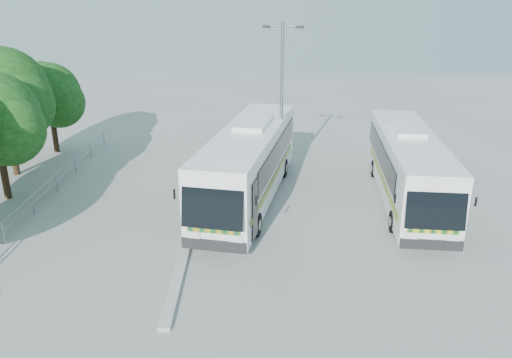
{
  "coord_description": "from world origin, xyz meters",
  "views": [
    {
      "loc": [
        0.48,
        -18.92,
        9.77
      ],
      "look_at": [
        0.62,
        2.64,
        1.91
      ],
      "focal_mm": 35.0,
      "sensor_mm": 36.0,
      "label": 1
    }
  ],
  "objects_px": {
    "tree_far_d": "(4,92)",
    "coach_main": "(249,162)",
    "tree_far_e": "(50,94)",
    "coach_adjacent": "(408,165)",
    "lamppost": "(282,98)"
  },
  "relations": [
    {
      "from": "coach_main",
      "to": "coach_adjacent",
      "type": "distance_m",
      "value": 7.94
    },
    {
      "from": "coach_main",
      "to": "tree_far_e",
      "type": "bearing_deg",
      "value": 159.26
    },
    {
      "from": "coach_adjacent",
      "to": "lamppost",
      "type": "bearing_deg",
      "value": 164.11
    },
    {
      "from": "tree_far_e",
      "to": "coach_adjacent",
      "type": "bearing_deg",
      "value": -22.42
    },
    {
      "from": "tree_far_d",
      "to": "lamppost",
      "type": "relative_size",
      "value": 0.85
    },
    {
      "from": "coach_adjacent",
      "to": "lamppost",
      "type": "xyz_separation_m",
      "value": [
        -6.23,
        2.56,
        2.92
      ]
    },
    {
      "from": "tree_far_d",
      "to": "tree_far_e",
      "type": "height_order",
      "value": "tree_far_d"
    },
    {
      "from": "coach_main",
      "to": "lamppost",
      "type": "xyz_separation_m",
      "value": [
        1.71,
        2.32,
        2.78
      ]
    },
    {
      "from": "tree_far_e",
      "to": "coach_adjacent",
      "type": "relative_size",
      "value": 0.48
    },
    {
      "from": "coach_adjacent",
      "to": "lamppost",
      "type": "relative_size",
      "value": 1.44
    },
    {
      "from": "tree_far_d",
      "to": "coach_main",
      "type": "bearing_deg",
      "value": -15.85
    },
    {
      "from": "tree_far_e",
      "to": "lamppost",
      "type": "distance_m",
      "value": 15.85
    },
    {
      "from": "coach_main",
      "to": "lamppost",
      "type": "distance_m",
      "value": 4.0
    },
    {
      "from": "tree_far_d",
      "to": "lamppost",
      "type": "distance_m",
      "value": 15.39
    },
    {
      "from": "lamppost",
      "to": "coach_main",
      "type": "bearing_deg",
      "value": -107.91
    }
  ]
}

